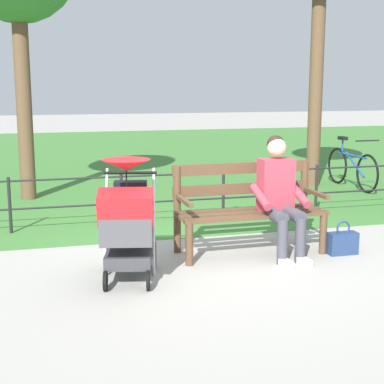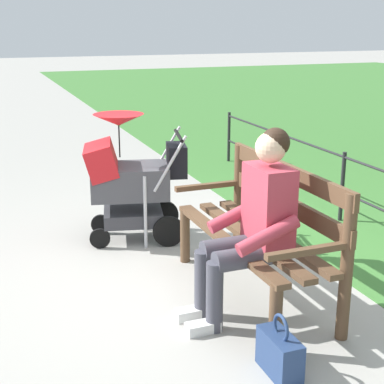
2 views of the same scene
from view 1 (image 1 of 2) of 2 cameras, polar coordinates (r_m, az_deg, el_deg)
The scene contains 8 objects.
ground_plane at distance 6.15m, azimuth 1.59°, elevation -6.48°, with size 60.00×60.00×0.00m, color #9E9B93.
grass_lawn at distance 14.64m, azimuth -8.30°, elevation 3.44°, with size 40.00×16.00×0.01m, color #3D7533.
park_bench at distance 6.27m, azimuth 5.55°, elevation -1.21°, with size 1.61×0.63×0.96m.
person_on_bench at distance 6.14m, azimuth 8.68°, elevation -0.10°, with size 0.54×0.74×1.28m.
stroller at distance 5.32m, azimuth -6.37°, elevation -2.62°, with size 0.68×0.97×1.15m.
handbag at distance 6.43m, azimuth 14.68°, elevation -4.87°, with size 0.32×0.14×0.37m.
park_fence at distance 7.54m, azimuth -1.84°, elevation -0.00°, with size 6.89×0.04×0.70m.
bicycle at distance 10.51m, azimuth 15.51°, elevation 2.35°, with size 0.44×1.66×0.89m.
Camera 1 is at (1.68, 5.63, 1.81)m, focal length 53.87 mm.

